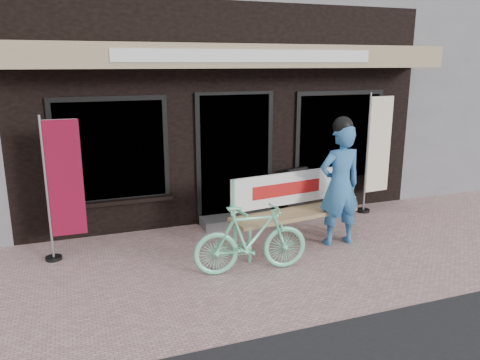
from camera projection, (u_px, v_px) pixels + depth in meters
name	position (u px, v px, depth m)	size (l,w,h in m)	color
ground	(284.00, 265.00, 6.33)	(70.00, 70.00, 0.00)	#BF9492
storefront	(189.00, 47.00, 10.12)	(7.00, 6.77, 6.00)	black
neighbor_right_near	(471.00, 57.00, 13.49)	(10.00, 7.00, 5.60)	slate
bench	(291.00, 203.00, 6.94)	(2.01, 0.76, 1.06)	#75E5B1
person	(340.00, 183.00, 6.85)	(0.67, 0.44, 1.92)	teal
bicycle	(251.00, 239.00, 6.02)	(0.43, 1.51, 0.91)	#75E5B1
nobori_red	(63.00, 186.00, 6.30)	(0.58, 0.22, 2.00)	gray
nobori_cream	(377.00, 151.00, 8.39)	(0.64, 0.25, 2.16)	gray
menu_stand	(296.00, 191.00, 8.25)	(0.44, 0.19, 0.87)	black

